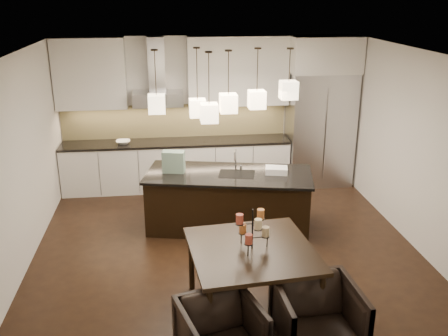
{
  "coord_description": "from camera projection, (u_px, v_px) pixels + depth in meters",
  "views": [
    {
      "loc": [
        -0.82,
        -6.51,
        3.56
      ],
      "look_at": [
        0.0,
        0.2,
        1.15
      ],
      "focal_mm": 40.0,
      "sensor_mm": 36.0,
      "label": 1
    }
  ],
  "objects": [
    {
      "name": "lower_cabinets",
      "position": [
        177.0,
        165.0,
        9.43
      ],
      "size": [
        4.21,
        0.62,
        0.88
      ],
      "primitive_type": "cube",
      "color": "silver",
      "rests_on": "floor"
    },
    {
      "name": "pendant_c",
      "position": [
        228.0,
        103.0,
        7.03
      ],
      "size": [
        0.24,
        0.24,
        0.26
      ],
      "primitive_type": "cube",
      "color": "beige",
      "rests_on": "ceiling"
    },
    {
      "name": "armchair_left",
      "position": [
        221.0,
        336.0,
        4.9
      ],
      "size": [
        0.94,
        0.96,
        0.71
      ],
      "primitive_type": "imported",
      "rotation": [
        0.0,
        0.0,
        0.28
      ],
      "color": "black",
      "rests_on": "floor"
    },
    {
      "name": "wall_back",
      "position": [
        208.0,
        111.0,
        9.49
      ],
      "size": [
        5.5,
        0.02,
        2.8
      ],
      "primitive_type": "cube",
      "color": "silver",
      "rests_on": "ground"
    },
    {
      "name": "island_body",
      "position": [
        229.0,
        202.0,
        7.83
      ],
      "size": [
        2.62,
        1.49,
        0.87
      ],
      "primitive_type": "cube",
      "rotation": [
        0.0,
        0.0,
        -0.22
      ],
      "color": "black",
      "rests_on": "floor"
    },
    {
      "name": "fruit_bowl",
      "position": [
        123.0,
        142.0,
        9.1
      ],
      "size": [
        0.27,
        0.27,
        0.06
      ],
      "primitive_type": "imported",
      "rotation": [
        0.0,
        0.0,
        0.03
      ],
      "color": "silver",
      "rests_on": "countertop"
    },
    {
      "name": "pendant_f",
      "position": [
        209.0,
        113.0,
        6.91
      ],
      "size": [
        0.24,
        0.24,
        0.26
      ],
      "primitive_type": "cube",
      "color": "beige",
      "rests_on": "ceiling"
    },
    {
      "name": "fridge_panel",
      "position": [
        325.0,
        54.0,
        9.01
      ],
      "size": [
        1.26,
        0.72,
        0.65
      ],
      "primitive_type": "cube",
      "color": "silver",
      "rests_on": "refrigerator"
    },
    {
      "name": "wall_left",
      "position": [
        19.0,
        164.0,
        6.59
      ],
      "size": [
        0.02,
        5.5,
        2.8
      ],
      "primitive_type": "cube",
      "color": "silver",
      "rests_on": "ground"
    },
    {
      "name": "candle_c",
      "position": [
        249.0,
        239.0,
        5.41
      ],
      "size": [
        0.09,
        0.09,
        0.11
      ],
      "primitive_type": "cylinder",
      "rotation": [
        0.0,
        0.0,
        0.09
      ],
      "color": "#AE4230",
      "rests_on": "candelabra"
    },
    {
      "name": "pendant_a",
      "position": [
        157.0,
        104.0,
        7.11
      ],
      "size": [
        0.24,
        0.24,
        0.26
      ],
      "primitive_type": "cube",
      "color": "beige",
      "rests_on": "ceiling"
    },
    {
      "name": "candle_f",
      "position": [
        258.0,
        224.0,
        5.36
      ],
      "size": [
        0.09,
        0.09,
        0.11
      ],
      "primitive_type": "cylinder",
      "rotation": [
        0.0,
        0.0,
        0.09
      ],
      "color": "#D3BA89",
      "rests_on": "candelabra"
    },
    {
      "name": "island_top",
      "position": [
        229.0,
        175.0,
        7.68
      ],
      "size": [
        2.71,
        1.58,
        0.04
      ],
      "primitive_type": "cube",
      "rotation": [
        0.0,
        0.0,
        -0.22
      ],
      "color": "black",
      "rests_on": "island_body"
    },
    {
      "name": "candle_b",
      "position": [
        243.0,
        228.0,
        5.65
      ],
      "size": [
        0.09,
        0.09,
        0.11
      ],
      "primitive_type": "cylinder",
      "rotation": [
        0.0,
        0.0,
        0.09
      ],
      "color": "#C87134",
      "rests_on": "candelabra"
    },
    {
      "name": "armchair_right",
      "position": [
        318.0,
        320.0,
        5.1
      ],
      "size": [
        0.86,
        0.89,
        0.77
      ],
      "primitive_type": "imported",
      "rotation": [
        0.0,
        0.0,
        0.05
      ],
      "color": "black",
      "rests_on": "floor"
    },
    {
      "name": "wall_front",
      "position": [
        265.0,
        254.0,
        4.33
      ],
      "size": [
        5.5,
        0.02,
        2.8
      ],
      "primitive_type": "cube",
      "color": "silver",
      "rests_on": "ground"
    },
    {
      "name": "upper_cab_left",
      "position": [
        90.0,
        74.0,
        8.81
      ],
      "size": [
        1.25,
        0.35,
        1.25
      ],
      "primitive_type": "cube",
      "color": "silver",
      "rests_on": "wall_back"
    },
    {
      "name": "countertop",
      "position": [
        176.0,
        142.0,
        9.28
      ],
      "size": [
        4.21,
        0.66,
        0.04
      ],
      "primitive_type": "cube",
      "color": "black",
      "rests_on": "lower_cabinets"
    },
    {
      "name": "ceiling",
      "position": [
        226.0,
        52.0,
        6.43
      ],
      "size": [
        5.5,
        5.5,
        0.02
      ],
      "primitive_type": "cube",
      "color": "white",
      "rests_on": "wall_back"
    },
    {
      "name": "hood_chimney",
      "position": [
        157.0,
        64.0,
        8.92
      ],
      "size": [
        0.3,
        0.28,
        0.96
      ],
      "primitive_type": "cube",
      "color": "#B7B7BA",
      "rests_on": "hood_canopy"
    },
    {
      "name": "pendant_e",
      "position": [
        289.0,
        90.0,
        7.23
      ],
      "size": [
        0.24,
        0.24,
        0.26
      ],
      "primitive_type": "cube",
      "color": "beige",
      "rests_on": "ceiling"
    },
    {
      "name": "food_container",
      "position": [
        276.0,
        170.0,
        7.66
      ],
      "size": [
        0.38,
        0.3,
        0.1
      ],
      "primitive_type": "cube",
      "rotation": [
        0.0,
        0.0,
        -0.22
      ],
      "color": "silver",
      "rests_on": "island_top"
    },
    {
      "name": "backsplash",
      "position": [
        175.0,
        121.0,
        9.44
      ],
      "size": [
        4.21,
        0.02,
        0.63
      ],
      "primitive_type": "cube",
      "color": "tan",
      "rests_on": "countertop"
    },
    {
      "name": "upper_cab_right",
      "position": [
        238.0,
        71.0,
        9.11
      ],
      "size": [
        1.85,
        0.35,
        1.25
      ],
      "primitive_type": "cube",
      "color": "silver",
      "rests_on": "wall_back"
    },
    {
      "name": "tote_bag",
      "position": [
        174.0,
        162.0,
        7.68
      ],
      "size": [
        0.37,
        0.24,
        0.34
      ],
      "primitive_type": "cube",
      "rotation": [
        0.0,
        0.0,
        -0.22
      ],
      "color": "#144A37",
      "rests_on": "island_top"
    },
    {
      "name": "faucet",
      "position": [
        236.0,
        160.0,
        7.69
      ],
      "size": [
        0.15,
        0.25,
        0.37
      ],
      "primitive_type": null,
      "rotation": [
        0.0,
        0.0,
        -0.22
      ],
      "color": "silver",
      "rests_on": "island_top"
    },
    {
      "name": "candle_e",
      "position": [
        240.0,
        219.0,
        5.48
      ],
      "size": [
        0.09,
        0.09,
        0.11
      ],
      "primitive_type": "cylinder",
      "rotation": [
        0.0,
        0.0,
        0.09
      ],
      "color": "#AE4230",
      "rests_on": "candelabra"
    },
    {
      "name": "dining_table",
      "position": [
        251.0,
        280.0,
        5.75
      ],
      "size": [
        1.49,
        1.49,
        0.82
      ],
      "primitive_type": null,
      "rotation": [
        0.0,
        0.0,
        0.09
      ],
      "color": "black",
      "rests_on": "floor"
    },
    {
      "name": "candle_a",
      "position": [
        266.0,
        232.0,
        5.58
      ],
      "size": [
        0.09,
        0.09,
        0.11
      ],
      "primitive_type": "cylinder",
      "rotation": [
        0.0,
        0.0,
        0.09
      ],
      "color": "#D3BA89",
      "rests_on": "candelabra"
    },
    {
      "name": "refrigerator",
      "position": [
        320.0,
        129.0,
        9.48
      ],
      "size": [
        1.2,
        0.72,
        2.15
      ],
      "primitive_type": "cube",
      "color": "#B7B7BA",
      "rests_on": "floor"
    },
    {
      "name": "candle_d",
      "position": [
        261.0,
        214.0,
        5.6
      ],
      "size": [
        0.09,
        0.09,
        0.11
      ],
      "primitive_type": "cylinder",
      "rotation": [
        0.0,
        0.0,
        0.09
      ],
      "color": "#C87134",
      "rests_on": "candelabra"
    },
    {
      "name": "floor",
      "position": [
        226.0,
        246.0,
        7.38
      ],
      "size": [
        5.5,
        5.5,
        0.02
      ],
      "primitive_type": "cube",
      "color": "black",
      "rests_on": "ground"
    },
    {
      "name": "candelabra",
      "position": [
        252.0,
        229.0,
        5.53
      ],
      "size": [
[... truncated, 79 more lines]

